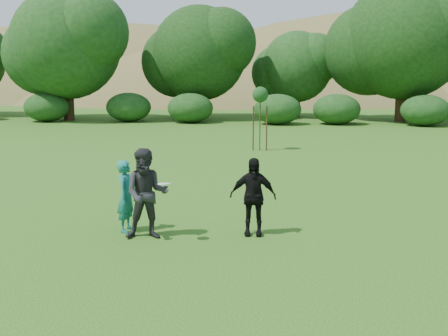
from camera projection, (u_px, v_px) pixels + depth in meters
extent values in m
plane|color=#19470C|center=(212.00, 244.00, 11.94)|extent=(120.00, 120.00, 0.00)
imported|color=#197169|center=(126.00, 196.00, 12.73)|extent=(0.46, 0.64, 1.64)
imported|color=#252628|center=(147.00, 194.00, 12.15)|extent=(1.07, 0.88, 1.99)
imported|color=black|center=(253.00, 197.00, 12.43)|extent=(1.03, 0.43, 1.75)
cylinder|color=white|center=(164.00, 184.00, 11.76)|extent=(0.27, 0.27, 0.05)
cylinder|color=#362715|center=(260.00, 123.00, 25.01)|extent=(0.05, 0.05, 2.50)
sphere|color=#194619|center=(260.00, 95.00, 24.79)|extent=(0.70, 0.70, 0.70)
cylinder|color=#3A2A16|center=(253.00, 128.00, 25.08)|extent=(0.06, 0.06, 2.00)
cylinder|color=#392916|center=(267.00, 128.00, 25.03)|extent=(0.06, 0.06, 2.00)
ellipsoid|color=olive|center=(97.00, 173.00, 84.83)|extent=(110.00, 70.00, 44.00)
ellipsoid|color=olive|center=(398.00, 190.00, 83.39)|extent=(100.00, 64.00, 52.00)
ellipsoid|color=olive|center=(222.00, 159.00, 70.59)|extent=(80.00, 50.00, 28.00)
cylinder|color=#3A2616|center=(68.00, 98.00, 39.23)|extent=(0.73, 0.73, 3.15)
sphere|color=#194214|center=(66.00, 44.00, 38.58)|extent=(7.54, 7.54, 7.54)
cylinder|color=#3A2616|center=(200.00, 99.00, 40.46)|extent=(0.68, 0.68, 2.80)
sphere|color=#194214|center=(199.00, 53.00, 39.88)|extent=(6.73, 6.73, 6.73)
cylinder|color=#3A2616|center=(296.00, 102.00, 41.88)|extent=(0.60, 0.60, 2.27)
sphere|color=#194214|center=(297.00, 67.00, 41.42)|extent=(5.22, 5.22, 5.22)
cylinder|color=#3A2616|center=(401.00, 97.00, 38.25)|extent=(0.76, 0.76, 3.32)
sphere|color=#194214|center=(405.00, 39.00, 37.56)|extent=(8.12, 8.12, 8.12)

